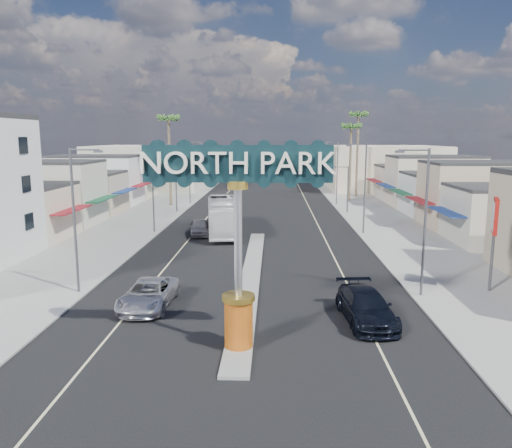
# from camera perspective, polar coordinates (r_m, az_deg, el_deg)

# --- Properties ---
(ground) EXTENTS (160.00, 160.00, 0.00)m
(ground) POSITION_cam_1_polar(r_m,az_deg,el_deg) (50.55, 0.23, -1.08)
(ground) COLOR gray
(ground) RESTS_ON ground
(road) EXTENTS (20.00, 120.00, 0.01)m
(road) POSITION_cam_1_polar(r_m,az_deg,el_deg) (50.55, 0.23, -1.07)
(road) COLOR black
(road) RESTS_ON ground
(median_island) EXTENTS (1.30, 30.00, 0.16)m
(median_island) POSITION_cam_1_polar(r_m,az_deg,el_deg) (34.96, -0.61, -5.96)
(median_island) COLOR gray
(median_island) RESTS_ON ground
(sidewalk_left) EXTENTS (8.00, 120.00, 0.12)m
(sidewalk_left) POSITION_cam_1_polar(r_m,az_deg,el_deg) (52.86, -15.12, -0.87)
(sidewalk_left) COLOR gray
(sidewalk_left) RESTS_ON ground
(sidewalk_right) EXTENTS (8.00, 120.00, 0.12)m
(sidewalk_right) POSITION_cam_1_polar(r_m,az_deg,el_deg) (52.02, 15.84, -1.08)
(sidewalk_right) COLOR gray
(sidewalk_right) RESTS_ON ground
(storefront_row_left) EXTENTS (12.00, 42.00, 6.00)m
(storefront_row_left) POSITION_cam_1_polar(r_m,az_deg,el_deg) (67.94, -20.11, 3.71)
(storefront_row_left) COLOR beige
(storefront_row_left) RESTS_ON ground
(storefront_row_right) EXTENTS (12.00, 42.00, 6.00)m
(storefront_row_right) POSITION_cam_1_polar(r_m,az_deg,el_deg) (66.82, 21.69, 3.51)
(storefront_row_right) COLOR #B7B29E
(storefront_row_right) RESTS_ON ground
(backdrop_far_left) EXTENTS (20.00, 20.00, 8.00)m
(backdrop_far_left) POSITION_cam_1_polar(r_m,az_deg,el_deg) (97.65, -12.00, 6.40)
(backdrop_far_left) COLOR #B7B29E
(backdrop_far_left) RESTS_ON ground
(backdrop_far_right) EXTENTS (20.00, 20.00, 8.00)m
(backdrop_far_right) POSITION_cam_1_polar(r_m,az_deg,el_deg) (96.94, 14.30, 6.28)
(backdrop_far_right) COLOR beige
(backdrop_far_right) RESTS_ON ground
(gateway_sign) EXTENTS (8.20, 1.50, 9.15)m
(gateway_sign) POSITION_cam_1_polar(r_m,az_deg,el_deg) (21.95, -2.08, 0.15)
(gateway_sign) COLOR #B7480E
(gateway_sign) RESTS_ON median_island
(traffic_signal_left) EXTENTS (5.09, 0.45, 6.00)m
(traffic_signal_left) POSITION_cam_1_polar(r_m,az_deg,el_deg) (64.71, -7.55, 5.08)
(traffic_signal_left) COLOR #47474C
(traffic_signal_left) RESTS_ON ground
(traffic_signal_right) EXTENTS (5.09, 0.45, 6.00)m
(traffic_signal_right) POSITION_cam_1_polar(r_m,az_deg,el_deg) (64.27, 8.88, 5.01)
(traffic_signal_right) COLOR #47474C
(traffic_signal_right) RESTS_ON ground
(streetlight_l_near) EXTENTS (2.03, 0.22, 9.00)m
(streetlight_l_near) POSITION_cam_1_polar(r_m,az_deg,el_deg) (32.26, -19.82, 1.17)
(streetlight_l_near) COLOR #47474C
(streetlight_l_near) RESTS_ON ground
(streetlight_l_mid) EXTENTS (2.03, 0.22, 9.00)m
(streetlight_l_mid) POSITION_cam_1_polar(r_m,az_deg,el_deg) (51.23, -11.55, 4.59)
(streetlight_l_mid) COLOR #47474C
(streetlight_l_mid) RESTS_ON ground
(streetlight_l_far) EXTENTS (2.03, 0.22, 9.00)m
(streetlight_l_far) POSITION_cam_1_polar(r_m,az_deg,el_deg) (72.74, -7.50, 6.23)
(streetlight_l_far) COLOR #47474C
(streetlight_l_far) RESTS_ON ground
(streetlight_r_near) EXTENTS (2.03, 0.22, 9.00)m
(streetlight_r_near) POSITION_cam_1_polar(r_m,az_deg,el_deg) (31.23, 18.52, 0.97)
(streetlight_r_near) COLOR #47474C
(streetlight_r_near) RESTS_ON ground
(streetlight_r_mid) EXTENTS (2.03, 0.22, 9.00)m
(streetlight_r_mid) POSITION_cam_1_polar(r_m,az_deg,el_deg) (50.59, 12.17, 4.51)
(streetlight_r_mid) COLOR #47474C
(streetlight_r_mid) RESTS_ON ground
(streetlight_r_far) EXTENTS (2.03, 0.22, 9.00)m
(streetlight_r_far) POSITION_cam_1_polar(r_m,az_deg,el_deg) (72.28, 9.14, 6.17)
(streetlight_r_far) COLOR #47474C
(streetlight_r_far) RESTS_ON ground
(palm_left_far) EXTENTS (2.60, 2.60, 13.10)m
(palm_left_far) POSITION_cam_1_polar(r_m,az_deg,el_deg) (71.12, -9.97, 11.27)
(palm_left_far) COLOR brown
(palm_left_far) RESTS_ON ground
(palm_right_mid) EXTENTS (2.60, 2.60, 12.10)m
(palm_right_mid) POSITION_cam_1_polar(r_m,az_deg,el_deg) (76.46, 10.83, 10.47)
(palm_right_mid) COLOR brown
(palm_right_mid) RESTS_ON ground
(palm_right_far) EXTENTS (2.60, 2.60, 14.10)m
(palm_right_far) POSITION_cam_1_polar(r_m,az_deg,el_deg) (82.73, 11.63, 11.62)
(palm_right_far) COLOR brown
(palm_right_far) RESTS_ON ground
(suv_left) EXTENTS (2.81, 5.69, 1.55)m
(suv_left) POSITION_cam_1_polar(r_m,az_deg,el_deg) (29.45, -12.20, -7.85)
(suv_left) COLOR silver
(suv_left) RESTS_ON ground
(suv_right) EXTENTS (2.89, 5.99, 1.68)m
(suv_right) POSITION_cam_1_polar(r_m,az_deg,el_deg) (27.22, 12.45, -9.20)
(suv_right) COLOR black
(suv_right) RESTS_ON ground
(car_parked_left) EXTENTS (2.48, 4.84, 1.58)m
(car_parked_left) POSITION_cam_1_polar(r_m,az_deg,el_deg) (49.75, -6.45, -0.40)
(car_parked_left) COLOR slate
(car_parked_left) RESTS_ON ground
(city_bus) EXTENTS (4.55, 12.78, 3.48)m
(city_bus) POSITION_cam_1_polar(r_m,az_deg,el_deg) (50.65, -3.78, 0.92)
(city_bus) COLOR silver
(city_bus) RESTS_ON ground
(bank_pylon_sign) EXTENTS (0.84, 1.80, 5.86)m
(bank_pylon_sign) POSITION_cam_1_polar(r_m,az_deg,el_deg) (33.92, 25.63, 0.29)
(bank_pylon_sign) COLOR #47474C
(bank_pylon_sign) RESTS_ON sidewalk_right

